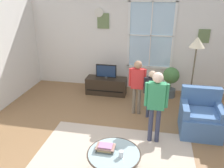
# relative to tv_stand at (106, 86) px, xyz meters

# --- Properties ---
(ground_plane) EXTENTS (6.52, 6.87, 0.02)m
(ground_plane) POSITION_rel_tv_stand_xyz_m (0.73, -2.56, -0.24)
(ground_plane) COLOR olive
(back_wall) EXTENTS (5.92, 0.17, 2.60)m
(back_wall) POSITION_rel_tv_stand_xyz_m (0.74, 0.64, 1.08)
(back_wall) COLOR silver
(back_wall) RESTS_ON ground_plane
(area_rug) EXTENTS (2.68, 2.25, 0.01)m
(area_rug) POSITION_rel_tv_stand_xyz_m (0.69, -2.75, -0.22)
(area_rug) COLOR #C6B29E
(area_rug) RESTS_ON ground_plane
(tv_stand) EXTENTS (1.08, 0.42, 0.45)m
(tv_stand) POSITION_rel_tv_stand_xyz_m (0.00, 0.00, 0.00)
(tv_stand) COLOR #2D2319
(tv_stand) RESTS_ON ground_plane
(television) EXTENTS (0.55, 0.08, 0.37)m
(television) POSITION_rel_tv_stand_xyz_m (0.00, -0.00, 0.42)
(television) COLOR #4C4C4C
(television) RESTS_ON tv_stand
(armchair) EXTENTS (0.76, 0.74, 0.87)m
(armchair) POSITION_rel_tv_stand_xyz_m (2.21, -1.44, 0.10)
(armchair) COLOR #476B9E
(armchair) RESTS_ON ground_plane
(coffee_table) EXTENTS (0.80, 0.80, 0.44)m
(coffee_table) POSITION_rel_tv_stand_xyz_m (0.77, -2.96, 0.18)
(coffee_table) COLOR #99B2B7
(coffee_table) RESTS_ON ground_plane
(book_stack) EXTENTS (0.28, 0.20, 0.09)m
(book_stack) POSITION_rel_tv_stand_xyz_m (0.63, -2.91, 0.25)
(book_stack) COLOR #535B58
(book_stack) RESTS_ON coffee_table
(cup) EXTENTS (0.07, 0.07, 0.10)m
(cup) POSITION_rel_tv_stand_xyz_m (0.89, -3.01, 0.26)
(cup) COLOR white
(cup) RESTS_ON coffee_table
(remote_near_books) EXTENTS (0.04, 0.14, 0.02)m
(remote_near_books) POSITION_rel_tv_stand_xyz_m (0.88, -2.97, 0.22)
(remote_near_books) COLOR black
(remote_near_books) RESTS_ON coffee_table
(person_black_shirt) EXTENTS (0.33, 0.15, 1.10)m
(person_black_shirt) POSITION_rel_tv_stand_xyz_m (1.22, -1.06, 0.46)
(person_black_shirt) COLOR #333851
(person_black_shirt) RESTS_ON ground_plane
(person_red_shirt) EXTENTS (0.38, 0.17, 1.26)m
(person_red_shirt) POSITION_rel_tv_stand_xyz_m (0.91, -0.94, 0.56)
(person_red_shirt) COLOR #726656
(person_red_shirt) RESTS_ON ground_plane
(person_green_shirt) EXTENTS (0.41, 0.19, 1.37)m
(person_green_shirt) POSITION_rel_tv_stand_xyz_m (1.33, -1.93, 0.63)
(person_green_shirt) COLOR #333851
(person_green_shirt) RESTS_ON ground_plane
(potted_plant_by_window) EXTENTS (0.42, 0.42, 0.81)m
(potted_plant_by_window) POSITION_rel_tv_stand_xyz_m (1.69, 0.13, 0.27)
(potted_plant_by_window) COLOR #4C565B
(potted_plant_by_window) RESTS_ON ground_plane
(floor_lamp) EXTENTS (0.32, 0.32, 1.75)m
(floor_lamp) POSITION_rel_tv_stand_xyz_m (2.08, -0.66, 1.24)
(floor_lamp) COLOR black
(floor_lamp) RESTS_ON ground_plane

